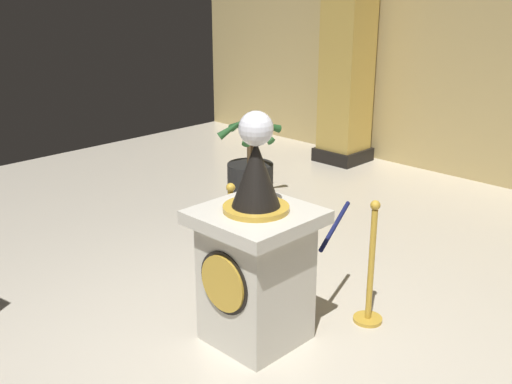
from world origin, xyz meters
name	(u,v)px	position (x,y,z in m)	size (l,w,h in m)	color
ground_plane	(251,357)	(0.00, 0.00, 0.00)	(12.41, 12.41, 0.00)	beige
pedestal_clock	(256,259)	(-0.16, 0.21, 0.69)	(0.81, 0.81, 1.81)	beige
stanchion_near	(370,280)	(0.32, 1.04, 0.37)	(0.24, 0.24, 1.06)	gold
stanchion_far	(232,253)	(-0.88, 0.64, 0.35)	(0.24, 0.24, 1.01)	gold
velvet_rope	(298,219)	(-0.28, 0.84, 0.79)	(0.84, 0.82, 0.22)	#141947
column_left	(348,45)	(-2.70, 4.73, 1.76)	(0.72, 0.72, 3.55)	black
potted_palm_left	(250,175)	(-2.42, 2.42, 0.34)	(0.82, 0.74, 1.15)	black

